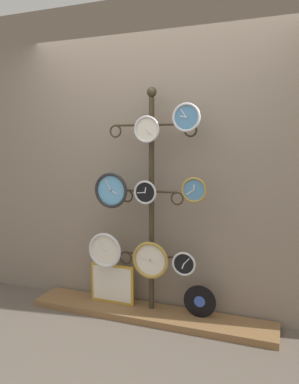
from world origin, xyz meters
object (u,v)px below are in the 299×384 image
object	(u,v)px
vinyl_record	(200,301)
clock_top_center	(147,129)
clock_middle_center	(145,192)
clock_middle_right	(194,190)
picture_frame	(112,284)
clock_bottom_right	(184,264)
clock_bottom_center	(150,260)
clock_top_right	(186,117)
clock_middle_left	(111,190)
display_stand	(152,225)
clock_bottom_left	(105,250)

from	to	relation	value
vinyl_record	clock_top_center	bearing A→B (deg)	-171.57
clock_top_center	clock_middle_center	bearing A→B (deg)	143.89
clock_middle_right	picture_frame	world-z (taller)	clock_middle_right
clock_middle_right	clock_bottom_right	size ratio (longest dim) A/B	1.02
clock_top_center	clock_bottom_center	xyz separation A→B (m)	(0.03, -0.00, -1.11)
clock_middle_right	vinyl_record	bearing A→B (deg)	53.52
clock_top_right	clock_bottom_center	distance (m)	1.24
clock_middle_left	clock_bottom_center	xyz separation A→B (m)	(0.36, 0.02, -0.59)
clock_bottom_center	clock_top_right	bearing A→B (deg)	1.97
clock_bottom_center	picture_frame	size ratio (longest dim) A/B	0.76
clock_middle_center	picture_frame	xyz separation A→B (m)	(-0.36, 0.06, -0.88)
clock_middle_right	display_stand	bearing A→B (deg)	167.17
picture_frame	clock_middle_left	bearing A→B (deg)	-62.75
clock_top_right	picture_frame	world-z (taller)	clock_top_right
clock_top_center	clock_bottom_left	bearing A→B (deg)	-178.42
clock_middle_center	clock_middle_left	bearing A→B (deg)	-172.67
clock_middle_center	clock_bottom_center	xyz separation A→B (m)	(0.05, -0.02, -0.58)
display_stand	clock_top_center	size ratio (longest dim) A/B	8.92
clock_middle_center	clock_middle_right	xyz separation A→B (m)	(0.43, -0.01, 0.04)
clock_middle_center	clock_bottom_center	size ratio (longest dim) A/B	0.62
display_stand	clock_top_right	xyz separation A→B (m)	(0.33, -0.09, 0.91)
clock_middle_left	clock_bottom_right	world-z (taller)	clock_middle_left
clock_middle_right	clock_bottom_center	bearing A→B (deg)	-178.64
clock_middle_center	clock_top_center	bearing A→B (deg)	-36.11
display_stand	clock_middle_left	xyz separation A→B (m)	(-0.33, -0.12, 0.30)
clock_top_center	clock_bottom_center	bearing A→B (deg)	-8.53
display_stand	clock_top_right	world-z (taller)	display_stand
clock_top_center	vinyl_record	xyz separation A→B (m)	(0.45, 0.07, -1.45)
clock_bottom_left	clock_middle_right	bearing A→B (deg)	1.06
clock_top_right	clock_bottom_center	xyz separation A→B (m)	(-0.30, -0.01, -1.20)
display_stand	clock_bottom_left	distance (m)	0.48
display_stand	clock_bottom_center	world-z (taller)	display_stand
clock_top_right	clock_middle_left	world-z (taller)	clock_top_right
clock_top_right	clock_middle_right	size ratio (longest dim) A/B	1.11
clock_middle_left	clock_bottom_left	xyz separation A→B (m)	(-0.08, 0.01, -0.55)
clock_middle_left	clock_middle_center	size ratio (longest dim) A/B	1.53
clock_top_center	clock_middle_left	size ratio (longest dim) A/B	0.72
clock_bottom_center	clock_bottom_right	world-z (taller)	clock_bottom_center
clock_top_right	clock_bottom_left	distance (m)	1.37
clock_top_right	picture_frame	size ratio (longest dim) A/B	0.54
clock_top_right	clock_top_center	bearing A→B (deg)	-179.08
clock_top_center	clock_middle_left	world-z (taller)	clock_top_center
clock_bottom_right	clock_middle_right	bearing A→B (deg)	-1.06
display_stand	picture_frame	xyz separation A→B (m)	(-0.38, -0.02, -0.58)
clock_bottom_center	clock_bottom_right	size ratio (longest dim) A/B	1.59
display_stand	clock_bottom_right	world-z (taller)	display_stand
clock_bottom_center	clock_bottom_right	bearing A→B (deg)	1.99
clock_middle_left	clock_bottom_center	size ratio (longest dim) A/B	0.95
clock_middle_center	clock_bottom_left	size ratio (longest dim) A/B	0.64
vinyl_record	clock_bottom_center	bearing A→B (deg)	-170.25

